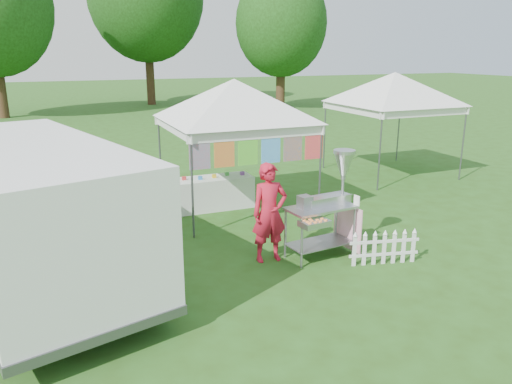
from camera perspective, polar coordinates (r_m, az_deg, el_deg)
name	(u,v)px	position (r m, az deg, el deg)	size (l,w,h in m)	color
ground	(307,266)	(8.78, 5.81, -8.40)	(120.00, 120.00, 0.00)	#2A4C15
canopy_main	(234,79)	(11.21, -2.51, 12.74)	(4.24, 4.24, 3.45)	#59595E
canopy_right	(395,72)	(15.25, 15.63, 13.03)	(4.24, 4.24, 3.45)	#59595E
tree_right	(281,24)	(32.19, 2.90, 18.66)	(5.60, 5.60, 8.42)	#342213
donut_cart	(331,196)	(8.93, 8.53, -0.42)	(1.37, 1.07, 1.90)	gray
vendor	(269,213)	(8.66, 1.55, -2.39)	(0.64, 0.42, 1.76)	red
cargo_van	(30,209)	(8.49, -24.38, -1.80)	(3.51, 5.84, 2.27)	white
picket_fence	(384,249)	(8.98, 14.43, -6.27)	(1.23, 0.32, 0.56)	white
display_table	(214,193)	(11.77, -4.80, -0.08)	(1.80, 0.70, 0.74)	white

